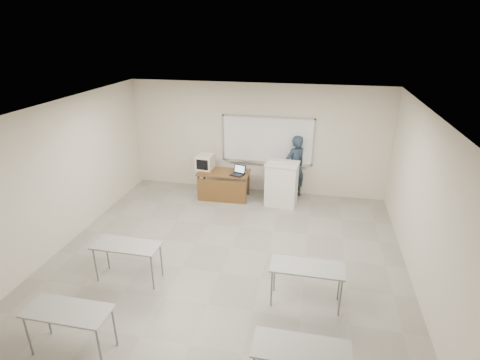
% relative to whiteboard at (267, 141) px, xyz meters
% --- Properties ---
extents(floor, '(7.00, 8.00, 0.01)m').
position_rel_whiteboard_xyz_m(floor, '(-0.30, -3.97, -1.49)').
color(floor, gray).
rests_on(floor, ground).
extents(whiteboard, '(2.48, 0.10, 1.31)m').
position_rel_whiteboard_xyz_m(whiteboard, '(0.00, 0.00, 0.00)').
color(whiteboard, white).
rests_on(whiteboard, floor).
extents(student_desks, '(4.40, 2.20, 0.73)m').
position_rel_whiteboard_xyz_m(student_desks, '(-0.30, -5.32, -0.81)').
color(student_desks, '#AAA9A5').
rests_on(student_desks, floor).
extents(instructor_desk, '(1.37, 0.68, 0.75)m').
position_rel_whiteboard_xyz_m(instructor_desk, '(-1.06, -0.78, -0.95)').
color(instructor_desk, brown).
rests_on(instructor_desk, floor).
extents(podium, '(0.82, 0.60, 1.15)m').
position_rel_whiteboard_xyz_m(podium, '(0.50, -0.77, -0.90)').
color(podium, white).
rests_on(podium, floor).
extents(crt_monitor, '(0.43, 0.48, 0.40)m').
position_rel_whiteboard_xyz_m(crt_monitor, '(-1.60, -0.54, -0.54)').
color(crt_monitor, beige).
rests_on(crt_monitor, instructor_desk).
extents(laptop, '(0.33, 0.30, 0.24)m').
position_rel_whiteboard_xyz_m(laptop, '(-0.66, -0.79, -0.67)').
color(laptop, black).
rests_on(laptop, instructor_desk).
extents(mouse, '(0.11, 0.07, 0.04)m').
position_rel_whiteboard_xyz_m(mouse, '(-0.51, -0.62, -0.71)').
color(mouse, '#A0A1A7').
rests_on(mouse, instructor_desk).
extents(keyboard, '(0.40, 0.14, 0.02)m').
position_rel_whiteboard_xyz_m(keyboard, '(0.35, -0.69, -0.31)').
color(keyboard, beige).
rests_on(keyboard, podium).
extents(presenter, '(0.74, 0.73, 1.73)m').
position_rel_whiteboard_xyz_m(presenter, '(0.79, -0.21, -0.62)').
color(presenter, black).
rests_on(presenter, floor).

